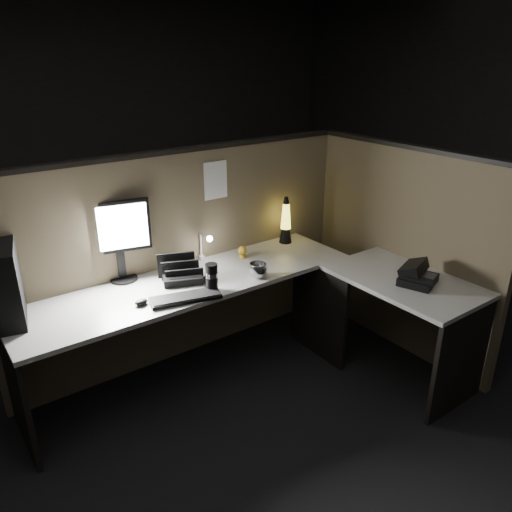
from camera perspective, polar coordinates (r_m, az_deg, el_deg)
floor at (r=3.32m, az=1.00°, el=-17.35°), size 6.00×6.00×0.00m
room_shell at (r=2.60m, az=1.24°, el=11.26°), size 6.00×6.00×6.00m
partition_back at (r=3.61m, az=-7.88°, el=-0.15°), size 2.66×0.06×1.50m
partition_right at (r=3.83m, az=16.20°, el=0.53°), size 0.06×1.66×1.50m
desk at (r=3.25m, az=0.89°, el=-5.91°), size 2.60×1.60×0.73m
pc_tower at (r=3.05m, az=-27.08°, el=-2.78°), size 0.27×0.45×0.44m
monitor at (r=3.28m, az=-15.48°, el=2.52°), size 0.41×0.18×0.53m
keyboard at (r=3.05m, az=-8.05°, el=-4.76°), size 0.45×0.24×0.02m
mouse at (r=3.04m, az=-12.98°, el=-5.16°), size 0.09×0.07×0.03m
clip_lamp at (r=3.51m, az=-5.83°, el=1.23°), size 0.04×0.17×0.22m
organizer at (r=3.30m, az=-8.54°, el=-2.01°), size 0.31×0.29×0.19m
lava_lamp at (r=3.87m, az=3.42°, el=3.71°), size 0.10×0.10×0.37m
travel_mug at (r=3.10m, az=-5.08°, el=-2.47°), size 0.08×0.08×0.18m
steel_mug at (r=3.29m, az=0.23°, el=-1.64°), size 0.15×0.15×0.10m
figurine at (r=3.61m, az=-1.56°, el=0.65°), size 0.06×0.06×0.06m
pinned_paper at (r=3.52m, az=-4.64°, el=8.62°), size 0.19×0.00×0.26m
desk_phone at (r=3.37m, az=17.84°, el=-2.08°), size 0.29×0.29×0.14m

